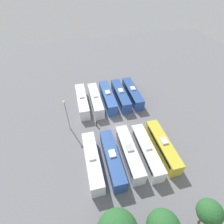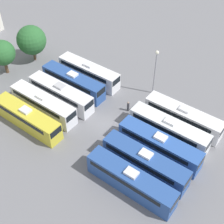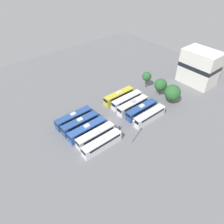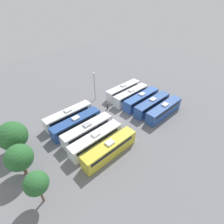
% 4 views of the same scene
% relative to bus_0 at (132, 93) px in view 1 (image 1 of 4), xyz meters
% --- Properties ---
extents(ground_plane, '(118.61, 118.61, 0.00)m').
position_rel_bus_0_xyz_m(ground_plane, '(6.94, 9.30, -1.65)').
color(ground_plane, slate).
extents(bus_0, '(2.46, 11.85, 3.37)m').
position_rel_bus_0_xyz_m(bus_0, '(0.00, 0.00, 0.00)').
color(bus_0, '#284C93').
rests_on(bus_0, ground_plane).
extents(bus_1, '(2.46, 11.85, 3.37)m').
position_rel_bus_0_xyz_m(bus_1, '(3.43, 0.15, 0.00)').
color(bus_1, '#284C93').
rests_on(bus_1, ground_plane).
extents(bus_2, '(2.46, 11.85, 3.37)m').
position_rel_bus_0_xyz_m(bus_2, '(6.98, 0.11, 0.00)').
color(bus_2, '#2D56A8').
rests_on(bus_2, ground_plane).
extents(bus_3, '(2.46, 11.85, 3.37)m').
position_rel_bus_0_xyz_m(bus_3, '(10.35, 0.55, 0.00)').
color(bus_3, silver).
rests_on(bus_3, ground_plane).
extents(bus_4, '(2.46, 11.85, 3.37)m').
position_rel_bus_0_xyz_m(bus_4, '(13.79, 0.09, 0.00)').
color(bus_4, white).
rests_on(bus_4, ground_plane).
extents(bus_5, '(2.46, 11.85, 3.37)m').
position_rel_bus_0_xyz_m(bus_5, '(-0.09, 18.28, 0.00)').
color(bus_5, gold).
rests_on(bus_5, ground_plane).
extents(bus_6, '(2.46, 11.85, 3.37)m').
position_rel_bus_0_xyz_m(bus_6, '(3.48, 18.68, 0.00)').
color(bus_6, white).
rests_on(bus_6, ground_plane).
extents(bus_7, '(2.46, 11.85, 3.37)m').
position_rel_bus_0_xyz_m(bus_7, '(6.89, 18.21, 0.00)').
color(bus_7, silver).
rests_on(bus_7, ground_plane).
extents(bus_8, '(2.46, 11.85, 3.37)m').
position_rel_bus_0_xyz_m(bus_8, '(10.37, 18.67, 0.00)').
color(bus_8, '#284C93').
rests_on(bus_8, ground_plane).
extents(bus_9, '(2.46, 11.85, 3.37)m').
position_rel_bus_0_xyz_m(bus_9, '(14.05, 18.37, 0.00)').
color(bus_9, silver).
rests_on(bus_9, ground_plane).
extents(worker_person, '(0.36, 0.36, 1.79)m').
position_rel_bus_0_xyz_m(worker_person, '(11.54, 8.29, -0.82)').
color(worker_person, '#333338').
rests_on(worker_person, ground_plane).
extents(light_pole, '(0.60, 0.60, 8.17)m').
position_rel_bus_0_xyz_m(light_pole, '(17.66, 7.49, 3.85)').
color(light_pole, gray).
rests_on(light_pole, ground_plane).
extents(tree_0, '(3.43, 3.43, 6.36)m').
position_rel_bus_0_xyz_m(tree_0, '(0.21, 31.61, 2.96)').
color(tree_0, brown).
rests_on(tree_0, ground_plane).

